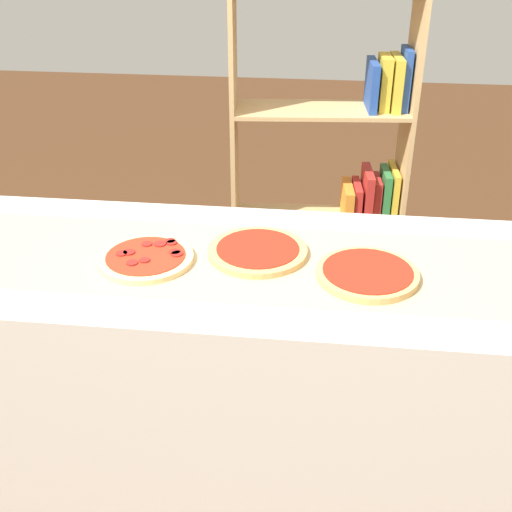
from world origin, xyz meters
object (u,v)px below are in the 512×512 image
pizza_pepperoni_0 (146,258)px  pizza_plain_2 (367,274)px  pizza_plain_1 (258,251)px  bookshelf (339,176)px

pizza_pepperoni_0 → pizza_plain_2: 0.64m
pizza_plain_1 → pizza_plain_2: 0.33m
pizza_pepperoni_0 → pizza_plain_2: size_ratio=0.97×
pizza_plain_1 → pizza_pepperoni_0: bearing=-166.2°
pizza_plain_2 → bookshelf: size_ratio=0.18×
pizza_plain_1 → bookshelf: bookshelf is taller
pizza_pepperoni_0 → bookshelf: bearing=64.8°
pizza_plain_2 → bookshelf: (-0.07, 1.24, -0.22)m
pizza_pepperoni_0 → bookshelf: 1.36m
pizza_plain_1 → pizza_plain_2: (0.32, -0.10, 0.00)m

